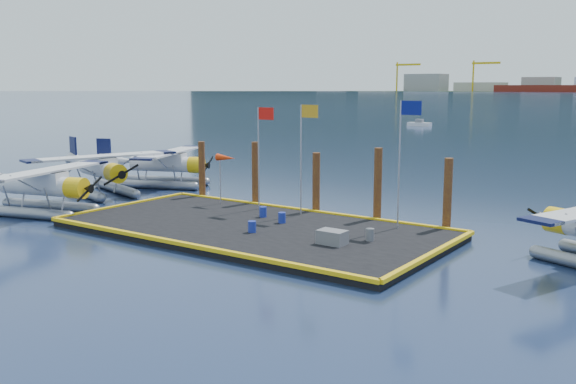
# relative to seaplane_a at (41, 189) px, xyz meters

# --- Properties ---
(ground) EXTENTS (4000.00, 4000.00, 0.00)m
(ground) POSITION_rel_seaplane_a_xyz_m (13.28, 3.46, -1.58)
(ground) COLOR #172547
(ground) RESTS_ON ground
(dock) EXTENTS (20.00, 10.00, 0.40)m
(dock) POSITION_rel_seaplane_a_xyz_m (13.28, 3.46, -1.38)
(dock) COLOR black
(dock) RESTS_ON ground
(dock_bumpers) EXTENTS (20.25, 10.25, 0.18)m
(dock_bumpers) POSITION_rel_seaplane_a_xyz_m (13.28, 3.46, -1.09)
(dock_bumpers) COLOR yellow
(dock_bumpers) RESTS_ON dock
(seaplane_a) EXTENTS (9.48, 10.20, 3.63)m
(seaplane_a) POSITION_rel_seaplane_a_xyz_m (0.00, 0.00, 0.00)
(seaplane_a) COLOR gray
(seaplane_a) RESTS_ON ground
(seaplane_b) EXTENTS (9.92, 10.62, 3.80)m
(seaplane_b) POSITION_rel_seaplane_a_xyz_m (-2.84, 6.66, 0.07)
(seaplane_b) COLOR gray
(seaplane_b) RESTS_ON ground
(seaplane_c) EXTENTS (9.41, 9.95, 3.61)m
(seaplane_c) POSITION_rel_seaplane_a_xyz_m (-1.85, 11.94, -0.01)
(seaplane_c) COLOR gray
(seaplane_c) RESTS_ON ground
(drum_0) EXTENTS (0.41, 0.41, 0.58)m
(drum_0) POSITION_rel_seaplane_a_xyz_m (12.40, 5.52, -0.89)
(drum_0) COLOR navy
(drum_0) RESTS_ON dock
(drum_1) EXTENTS (0.40, 0.40, 0.57)m
(drum_1) POSITION_rel_seaplane_a_xyz_m (14.26, 2.18, -0.90)
(drum_1) COLOR navy
(drum_1) RESTS_ON dock
(drum_4) EXTENTS (0.41, 0.41, 0.58)m
(drum_4) POSITION_rel_seaplane_a_xyz_m (19.90, 4.00, -0.89)
(drum_4) COLOR slate
(drum_4) RESTS_ON dock
(drum_5) EXTENTS (0.40, 0.40, 0.57)m
(drum_5) POSITION_rel_seaplane_a_xyz_m (14.18, 4.86, -0.90)
(drum_5) COLOR navy
(drum_5) RESTS_ON dock
(crate) EXTENTS (1.30, 0.87, 0.65)m
(crate) POSITION_rel_seaplane_a_xyz_m (18.79, 2.42, -0.86)
(crate) COLOR slate
(crate) RESTS_ON dock
(flagpole_red) EXTENTS (1.14, 0.08, 6.00)m
(flagpole_red) POSITION_rel_seaplane_a_xyz_m (10.99, 7.26, 2.81)
(flagpole_red) COLOR #9898A0
(flagpole_red) RESTS_ON dock
(flagpole_yellow) EXTENTS (1.14, 0.08, 6.20)m
(flagpole_yellow) POSITION_rel_seaplane_a_xyz_m (13.98, 7.26, 2.93)
(flagpole_yellow) COLOR #9898A0
(flagpole_yellow) RESTS_ON dock
(flagpole_blue) EXTENTS (1.14, 0.08, 6.50)m
(flagpole_blue) POSITION_rel_seaplane_a_xyz_m (19.98, 7.26, 3.10)
(flagpole_blue) COLOR #9898A0
(flagpole_blue) RESTS_ON dock
(windsock) EXTENTS (1.40, 0.44, 3.12)m
(windsock) POSITION_rel_seaplane_a_xyz_m (8.25, 7.26, 1.65)
(windsock) COLOR #9898A0
(windsock) RESTS_ON dock
(piling_0) EXTENTS (0.44, 0.44, 4.00)m
(piling_0) POSITION_rel_seaplane_a_xyz_m (4.78, 8.86, 0.42)
(piling_0) COLOR #451F13
(piling_0) RESTS_ON ground
(piling_1) EXTENTS (0.44, 0.44, 4.20)m
(piling_1) POSITION_rel_seaplane_a_xyz_m (9.28, 8.86, 0.52)
(piling_1) COLOR #451F13
(piling_1) RESTS_ON ground
(piling_2) EXTENTS (0.44, 0.44, 3.80)m
(piling_2) POSITION_rel_seaplane_a_xyz_m (13.78, 8.86, 0.32)
(piling_2) COLOR #451F13
(piling_2) RESTS_ON ground
(piling_3) EXTENTS (0.44, 0.44, 4.30)m
(piling_3) POSITION_rel_seaplane_a_xyz_m (17.78, 8.86, 0.57)
(piling_3) COLOR #451F13
(piling_3) RESTS_ON ground
(piling_4) EXTENTS (0.44, 0.44, 4.00)m
(piling_4) POSITION_rel_seaplane_a_xyz_m (21.78, 8.86, 0.42)
(piling_4) COLOR #451F13
(piling_4) RESTS_ON ground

